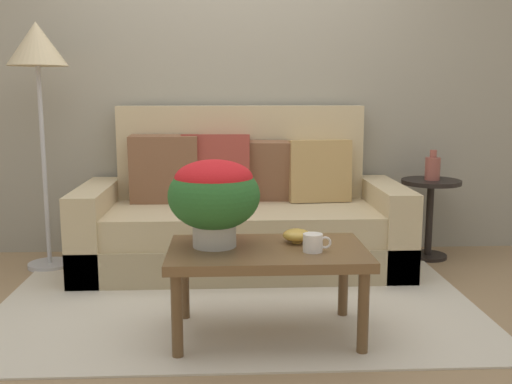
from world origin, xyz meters
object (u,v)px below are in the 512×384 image
Objects in this scene: coffee_table at (267,259)px; side_table at (430,204)px; coffee_mug at (313,243)px; floor_lamp at (38,60)px; potted_plant at (214,194)px; table_vase at (433,168)px; couch at (241,217)px; snack_bowl at (297,235)px.

coffee_table is 1.83m from side_table.
side_table is at bearing 53.17° from coffee_mug.
coffee_mug is at bearing -38.71° from floor_lamp.
potted_plant is 3.28× the size of coffee_mug.
table_vase reaches higher than side_table.
floor_lamp is 12.04× the size of coffee_mug.
coffee_table is 0.25m from coffee_mug.
side_table is 1.28× the size of potted_plant.
potted_plant is at bearing -139.90° from side_table.
couch is 1.36m from side_table.
couch is 10.10× the size of table_vase.
snack_bowl is (0.15, 0.09, 0.09)m from coffee_table.
coffee_table is 0.20m from snack_bowl.
snack_bowl is (0.41, 0.04, -0.22)m from potted_plant.
floor_lamp is 2.14m from snack_bowl.
coffee_table is 2.15× the size of potted_plant.
coffee_table is 6.81× the size of snack_bowl.
coffee_mug is (0.31, -1.29, 0.15)m from couch.
floor_lamp reaches higher than potted_plant.
potted_plant is (-0.26, 0.05, 0.32)m from coffee_table.
potted_plant is (1.16, -1.18, -0.69)m from floor_lamp.
coffee_mug reaches higher than coffee_table.
couch is 1.24m from potted_plant.
couch reaches higher than potted_plant.
potted_plant is 0.47m from snack_bowl.
couch is 1.34m from coffee_mug.
potted_plant is 0.53m from coffee_mug.
snack_bowl is (-1.11, -1.23, 0.09)m from side_table.
floor_lamp is 1.80m from potted_plant.
side_table is at bearing 4.64° from couch.
snack_bowl is at bearing -131.95° from side_table.
coffee_mug is at bearing -126.83° from side_table.
floor_lamp reaches higher than table_vase.
coffee_mug is 0.63× the size of table_vase.
potted_plant is at bearing -140.05° from table_vase.
coffee_table is at bearing 160.61° from coffee_mug.
potted_plant reaches higher than coffee_mug.
table_vase is (1.11, 1.23, 0.17)m from snack_bowl.
floor_lamp is at bearing 139.02° from coffee_table.
coffee_table is 7.04× the size of coffee_mug.
table_vase reaches higher than coffee_table.
coffee_mug is at bearing -127.00° from table_vase.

